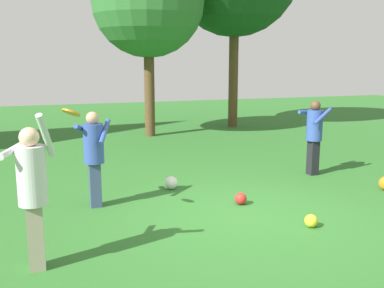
% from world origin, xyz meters
% --- Properties ---
extents(ground_plane, '(40.00, 40.00, 0.00)m').
position_xyz_m(ground_plane, '(0.00, 0.00, 0.00)').
color(ground_plane, '#2D6B28').
extents(person_thrower, '(0.64, 0.64, 1.91)m').
position_xyz_m(person_thrower, '(-3.16, -0.86, 1.04)').
color(person_thrower, gray).
rests_on(person_thrower, ground_plane).
extents(person_catcher, '(0.66, 0.69, 1.64)m').
position_xyz_m(person_catcher, '(-2.20, 1.29, 0.97)').
color(person_catcher, '#38476B').
rests_on(person_catcher, ground_plane).
extents(person_bystander, '(0.66, 0.62, 1.63)m').
position_xyz_m(person_bystander, '(2.59, 1.96, 0.96)').
color(person_bystander, black).
rests_on(person_bystander, ground_plane).
extents(frisbee, '(0.36, 0.36, 0.14)m').
position_xyz_m(frisbee, '(-2.60, 0.40, 1.74)').
color(frisbee, orange).
extents(ball_yellow, '(0.20, 0.20, 0.20)m').
position_xyz_m(ball_yellow, '(0.75, -0.76, 0.10)').
color(ball_yellow, yellow).
rests_on(ball_yellow, ground_plane).
extents(ball_white, '(0.25, 0.25, 0.25)m').
position_xyz_m(ball_white, '(-0.68, 1.87, 0.13)').
color(ball_white, white).
rests_on(ball_white, ground_plane).
extents(ball_red, '(0.21, 0.21, 0.21)m').
position_xyz_m(ball_red, '(0.20, 0.57, 0.11)').
color(ball_red, red).
rests_on(ball_red, ground_plane).
extents(tree_center, '(3.59, 3.59, 6.14)m').
position_xyz_m(tree_center, '(0.42, 8.11, 4.32)').
color(tree_center, brown).
rests_on(tree_center, ground_plane).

